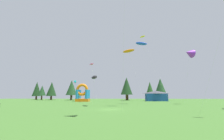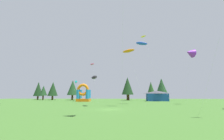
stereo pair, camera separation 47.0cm
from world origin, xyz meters
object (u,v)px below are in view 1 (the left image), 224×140
festival_tent (156,96)px  kite_pink_parafoil (92,64)px  kite_cyan_diamond (75,82)px  kite_purple_delta (189,53)px  kite_blue_parafoil (141,44)px  kite_black_parafoil (94,77)px  inflatable_orange_dome (83,95)px  kite_orange_parafoil (129,51)px  kite_yellow_parafoil (143,37)px

festival_tent → kite_pink_parafoil: bearing=-159.7°
kite_cyan_diamond → kite_purple_delta: (34.37, -13.76, 6.75)m
kite_blue_parafoil → kite_pink_parafoil: 18.24m
kite_cyan_diamond → kite_blue_parafoil: (21.71, -12.78, 9.83)m
kite_black_parafoil → inflatable_orange_dome: kite_black_parafoil is taller
kite_black_parafoil → kite_purple_delta: kite_purple_delta is taller
kite_cyan_diamond → kite_blue_parafoil: 27.04m
kite_blue_parafoil → inflatable_orange_dome: (-18.98, 12.77, -14.33)m
kite_purple_delta → inflatable_orange_dome: size_ratio=2.41×
kite_orange_parafoil → kite_blue_parafoil: bearing=62.6°
kite_blue_parafoil → kite_yellow_parafoil: bearing=78.9°
kite_black_parafoil → kite_blue_parafoil: size_ratio=0.41×
kite_yellow_parafoil → kite_black_parafoil: bearing=-124.6°
kite_pink_parafoil → kite_orange_parafoil: 20.30m
kite_pink_parafoil → festival_tent: kite_pink_parafoil is taller
kite_cyan_diamond → kite_yellow_parafoil: (24.37, 0.80, 16.80)m
festival_tent → kite_purple_delta: bearing=-74.9°
kite_cyan_diamond → kite_purple_delta: 37.63m
kite_black_parafoil → kite_purple_delta: 26.57m
kite_black_parafoil → kite_yellow_parafoil: 31.06m
kite_cyan_diamond → kite_orange_parafoil: kite_orange_parafoil is taller
inflatable_orange_dome → kite_blue_parafoil: bearing=-33.9°
kite_black_parafoil → inflatable_orange_dome: bearing=108.8°
kite_cyan_diamond → inflatable_orange_dome: size_ratio=1.19×
kite_blue_parafoil → kite_pink_parafoil: bearing=150.2°
kite_blue_parafoil → inflatable_orange_dome: 26.99m
kite_yellow_parafoil → kite_pink_parafoil: size_ratio=1.87×
kite_purple_delta → kite_blue_parafoil: 13.07m
kite_cyan_diamond → kite_yellow_parafoil: kite_yellow_parafoil is taller
festival_tent → inflatable_orange_dome: bearing=-170.2°
kite_pink_parafoil → inflatable_orange_dome: bearing=132.2°
kite_pink_parafoil → inflatable_orange_dome: kite_pink_parafoil is taller
kite_black_parafoil → kite_orange_parafoil: size_ratio=0.56×
kite_purple_delta → festival_tent: 22.31m
kite_yellow_parafoil → inflatable_orange_dome: size_ratio=3.91×
kite_yellow_parafoil → kite_orange_parafoil: (-6.84, -21.65, -11.26)m
kite_orange_parafoil → kite_cyan_diamond: bearing=130.1°
kite_orange_parafoil → inflatable_orange_dome: 27.47m
kite_blue_parafoil → kite_black_parafoil: bearing=-147.4°
kite_blue_parafoil → kite_pink_parafoil: (-15.41, 8.84, -4.14)m
kite_blue_parafoil → festival_tent: 24.07m
kite_purple_delta → inflatable_orange_dome: (-31.64, 13.75, -11.26)m
kite_black_parafoil → kite_yellow_parafoil: size_ratio=0.30×
kite_yellow_parafoil → kite_pink_parafoil: (-18.07, -4.74, -11.11)m
kite_pink_parafoil → kite_orange_parafoil: bearing=-56.4°
inflatable_orange_dome → kite_purple_delta: bearing=-23.5°
inflatable_orange_dome → kite_orange_parafoil: bearing=-54.6°
kite_orange_parafoil → kite_purple_delta: bearing=22.8°
kite_black_parafoil → kite_cyan_diamond: bearing=115.3°
kite_black_parafoil → kite_blue_parafoil: bearing=32.6°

